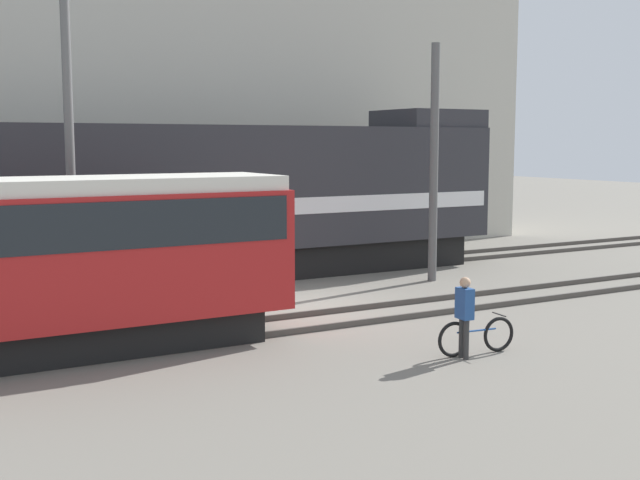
{
  "coord_description": "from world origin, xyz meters",
  "views": [
    {
      "loc": [
        -9.51,
        -17.88,
        4.18
      ],
      "look_at": [
        -0.01,
        -0.97,
        1.8
      ],
      "focal_mm": 45.0,
      "sensor_mm": 36.0,
      "label": 1
    }
  ],
  "objects": [
    {
      "name": "utility_pole_center",
      "position": [
        5.19,
        1.35,
        3.53
      ],
      "size": [
        0.26,
        0.26,
        7.06
      ],
      "color": "#595959",
      "rests_on": "ground"
    },
    {
      "name": "streetcar",
      "position": [
        -6.72,
        -1.97,
        2.0
      ],
      "size": [
        9.69,
        2.54,
        3.49
      ],
      "color": "black",
      "rests_on": "ground"
    },
    {
      "name": "person",
      "position": [
        0.36,
        -6.01,
        0.96
      ],
      "size": [
        0.25,
        0.38,
        1.6
      ],
      "color": "#333333",
      "rests_on": "ground"
    },
    {
      "name": "track_far",
      "position": [
        0.0,
        4.67,
        0.07
      ],
      "size": [
        60.0,
        1.51,
        0.14
      ],
      "color": "#47423D",
      "rests_on": "ground"
    },
    {
      "name": "track_near",
      "position": [
        0.0,
        -1.97,
        0.07
      ],
      "size": [
        60.0,
        1.51,
        0.14
      ],
      "color": "#47423D",
      "rests_on": "ground"
    },
    {
      "name": "bicycle",
      "position": [
        0.76,
        -5.91,
        0.36
      ],
      "size": [
        1.76,
        0.44,
        0.77
      ],
      "color": "black",
      "rests_on": "ground"
    },
    {
      "name": "ground_plane",
      "position": [
        0.0,
        0.0,
        0.0
      ],
      "size": [
        120.0,
        120.0,
        0.0
      ],
      "primitive_type": "plane",
      "color": "slate"
    },
    {
      "name": "freight_locomotive",
      "position": [
        -1.05,
        4.67,
        2.45
      ],
      "size": [
        20.23,
        3.04,
        5.26
      ],
      "color": "black",
      "rests_on": "ground"
    },
    {
      "name": "building_backdrop",
      "position": [
        0.0,
        11.97,
        6.53
      ],
      "size": [
        30.87,
        6.0,
        13.06
      ],
      "color": "beige",
      "rests_on": "ground"
    },
    {
      "name": "utility_pole_left",
      "position": [
        -5.4,
        1.35,
        3.87
      ],
      "size": [
        0.22,
        0.22,
        7.73
      ],
      "color": "#595959",
      "rests_on": "ground"
    }
  ]
}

